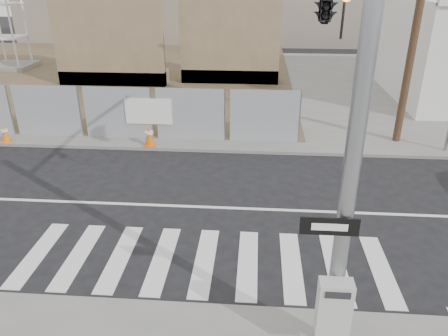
{
  "coord_description": "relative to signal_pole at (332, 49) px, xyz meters",
  "views": [
    {
      "loc": [
        1.09,
        -10.7,
        6.2
      ],
      "look_at": [
        0.28,
        -0.33,
        1.4
      ],
      "focal_mm": 35.0,
      "sensor_mm": 36.0,
      "label": 1
    }
  ],
  "objects": [
    {
      "name": "ground",
      "position": [
        -2.49,
        2.05,
        -4.78
      ],
      "size": [
        100.0,
        100.0,
        0.0
      ],
      "primitive_type": "plane",
      "color": "black",
      "rests_on": "ground"
    },
    {
      "name": "sidewalk_far",
      "position": [
        -2.49,
        16.05,
        -4.72
      ],
      "size": [
        50.0,
        20.0,
        0.12
      ],
      "primitive_type": "cube",
      "color": "slate",
      "rests_on": "ground"
    },
    {
      "name": "signal_pole",
      "position": [
        0.0,
        0.0,
        0.0
      ],
      "size": [
        0.96,
        5.87,
        7.0
      ],
      "color": "gray",
      "rests_on": "sidewalk_near"
    },
    {
      "name": "concrete_wall_left",
      "position": [
        -9.49,
        15.13,
        -1.4
      ],
      "size": [
        6.0,
        1.3,
        8.0
      ],
      "color": "brown",
      "rests_on": "sidewalk_far"
    },
    {
      "name": "concrete_wall_right",
      "position": [
        -2.99,
        16.13,
        -1.4
      ],
      "size": [
        5.5,
        1.3,
        8.0
      ],
      "color": "brown",
      "rests_on": "sidewalk_far"
    },
    {
      "name": "traffic_cone_c",
      "position": [
        -10.93,
        6.27,
        -4.33
      ],
      "size": [
        0.46,
        0.46,
        0.68
      ],
      "rotation": [
        0.0,
        0.0,
        0.4
      ],
      "color": "orange",
      "rests_on": "sidewalk_far"
    },
    {
      "name": "traffic_cone_d",
      "position": [
        -5.35,
        6.27,
        -4.27
      ],
      "size": [
        0.45,
        0.45,
        0.8
      ],
      "rotation": [
        0.0,
        0.0,
        0.1
      ],
      "color": "#DD5C0B",
      "rests_on": "sidewalk_far"
    }
  ]
}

